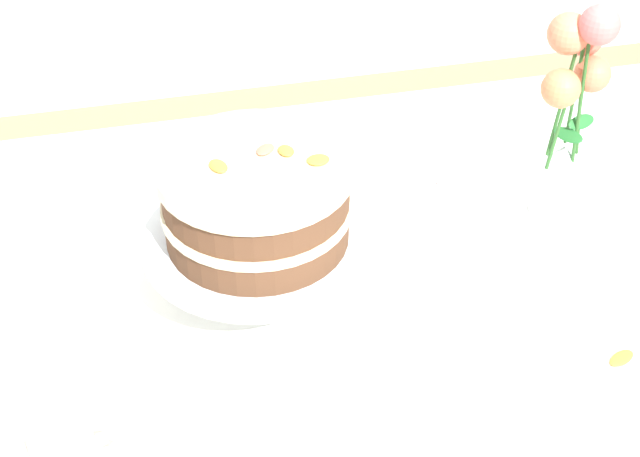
% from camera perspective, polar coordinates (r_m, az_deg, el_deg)
% --- Properties ---
extents(dining_table, '(1.40, 1.00, 0.74)m').
position_cam_1_polar(dining_table, '(1.27, 2.58, -8.39)').
color(dining_table, white).
rests_on(dining_table, ground).
extents(linen_napkin, '(0.37, 0.37, 0.00)m').
position_cam_1_polar(linen_napkin, '(1.23, -3.57, -4.03)').
color(linen_napkin, white).
rests_on(linen_napkin, dining_table).
extents(cake_stand, '(0.29, 0.29, 0.10)m').
position_cam_1_polar(cake_stand, '(1.18, -3.73, -1.10)').
color(cake_stand, silver).
rests_on(cake_stand, linen_napkin).
extents(layer_cake, '(0.24, 0.24, 0.12)m').
position_cam_1_polar(layer_cake, '(1.14, -3.87, 1.77)').
color(layer_cake, brown).
rests_on(layer_cake, cake_stand).
extents(flower_vase, '(0.11, 0.11, 0.33)m').
position_cam_1_polar(flower_vase, '(1.33, 14.82, 6.51)').
color(flower_vase, silver).
rests_on(flower_vase, dining_table).
extents(loose_petal_0, '(0.04, 0.04, 0.00)m').
position_cam_1_polar(loose_petal_0, '(1.45, 7.46, 2.98)').
color(loose_petal_0, pink).
rests_on(loose_petal_0, dining_table).
extents(loose_petal_1, '(0.04, 0.03, 0.00)m').
position_cam_1_polar(loose_petal_1, '(1.21, 17.76, -7.47)').
color(loose_petal_1, orange).
rests_on(loose_petal_1, dining_table).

